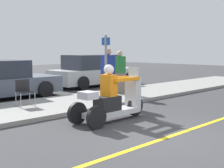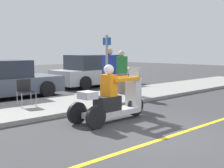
% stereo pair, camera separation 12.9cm
% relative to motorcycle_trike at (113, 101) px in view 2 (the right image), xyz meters
% --- Properties ---
extents(ground_plane, '(60.00, 60.00, 0.00)m').
position_rel_motorcycle_trike_xyz_m(ground_plane, '(-0.28, -1.93, -0.52)').
color(ground_plane, '#38383A').
extents(lane_stripe, '(24.00, 0.12, 0.01)m').
position_rel_motorcycle_trike_xyz_m(lane_stripe, '(-0.02, -1.93, -0.52)').
color(lane_stripe, gold).
rests_on(lane_stripe, ground).
extents(sidewalk_strip, '(28.00, 2.80, 0.12)m').
position_rel_motorcycle_trike_xyz_m(sidewalk_strip, '(-0.28, 2.67, -0.46)').
color(sidewalk_strip, gray).
rests_on(sidewalk_strip, ground).
extents(motorcycle_trike, '(2.35, 0.81, 1.48)m').
position_rel_motorcycle_trike_xyz_m(motorcycle_trike, '(0.00, 0.00, 0.00)').
color(motorcycle_trike, black).
rests_on(motorcycle_trike, ground).
extents(spectator_end_of_line, '(0.46, 0.32, 1.79)m').
position_rel_motorcycle_trike_xyz_m(spectator_end_of_line, '(1.64, 1.86, 0.46)').
color(spectator_end_of_line, '#38476B').
rests_on(spectator_end_of_line, sidewalk_strip).
extents(spectator_near_curb, '(0.43, 0.30, 1.70)m').
position_rel_motorcycle_trike_xyz_m(spectator_near_curb, '(3.24, 2.83, 0.42)').
color(spectator_near_curb, '#726656').
rests_on(spectator_near_curb, sidewalk_strip).
extents(folding_chair_curbside, '(0.53, 0.53, 0.82)m').
position_rel_motorcycle_trike_xyz_m(folding_chair_curbside, '(-0.87, 2.99, 0.10)').
color(folding_chair_curbside, '#A5A8AD').
rests_on(folding_chair_curbside, sidewalk_strip).
extents(parked_car_lot_left, '(4.86, 2.03, 1.59)m').
position_rel_motorcycle_trike_xyz_m(parked_car_lot_left, '(5.02, 6.36, 0.22)').
color(parked_car_lot_left, silver).
rests_on(parked_car_lot_left, ground).
extents(street_sign, '(0.08, 0.36, 2.20)m').
position_rel_motorcycle_trike_xyz_m(street_sign, '(1.22, 1.52, 0.79)').
color(street_sign, gray).
rests_on(street_sign, sidewalk_strip).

